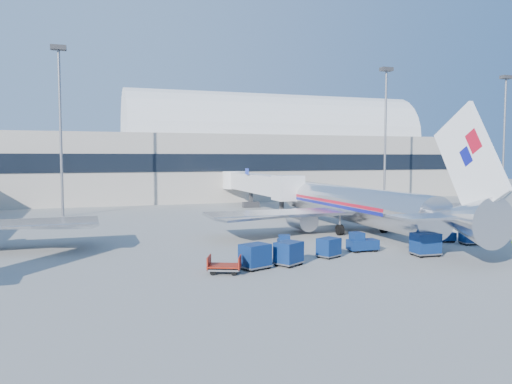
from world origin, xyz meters
name	(u,v)px	position (x,y,z in m)	size (l,w,h in m)	color
ground	(285,245)	(0.00, 0.00, 0.00)	(260.00, 260.00, 0.00)	gray
terminal	(105,159)	(-13.60, 55.96, 7.52)	(170.00, 28.15, 21.00)	#B2AA9E
airliner_main	(358,205)	(10.00, 4.51, 2.93)	(32.00, 37.26, 12.07)	silver
jetbridge_near	(255,183)	(7.60, 30.81, 3.93)	(4.40, 27.50, 6.25)	silver
mast_west	(60,105)	(-20.00, 30.00, 14.79)	(2.00, 1.20, 22.60)	slate
mast_east	(386,115)	(30.00, 30.00, 14.79)	(2.00, 1.20, 22.60)	slate
mast_far_east	(505,119)	(55.00, 30.00, 14.79)	(2.00, 1.20, 22.60)	slate
barrier_near	(436,228)	(18.00, 2.00, 0.45)	(3.00, 0.55, 0.90)	#9E9E96
barrier_mid	(461,227)	(21.30, 2.00, 0.45)	(3.00, 0.55, 0.90)	#9E9E96
barrier_far	(486,225)	(24.60, 2.00, 0.45)	(3.00, 0.55, 0.90)	#9E9E96
tug_lead	(362,243)	(4.90, -4.91, 0.75)	(2.57, 1.36, 1.65)	navy
tug_right	(441,235)	(14.45, -3.18, 0.67)	(2.48, 1.68, 1.47)	navy
tug_left	(284,243)	(-1.14, -2.43, 0.65)	(1.72, 2.40, 1.42)	navy
cart_train_a	(329,247)	(1.12, -6.28, 0.83)	(2.16, 1.96, 1.55)	navy
cart_train_b	(289,253)	(-3.01, -7.95, 0.93)	(2.49, 2.34, 1.75)	navy
cart_train_c	(255,256)	(-5.72, -8.28, 0.96)	(2.46, 2.18, 1.79)	navy
cart_solo_near	(425,244)	(8.75, -8.27, 0.99)	(2.20, 1.73, 1.86)	navy
cart_solo_far	(471,235)	(16.12, -5.15, 0.86)	(2.08, 1.74, 1.62)	navy
cart_open_red	(225,267)	(-8.11, -8.88, 0.43)	(2.65, 2.30, 0.60)	slate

